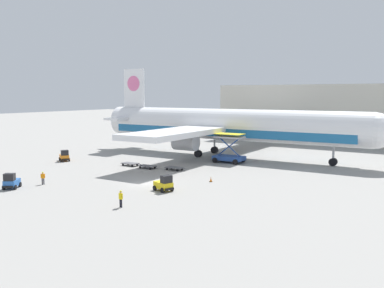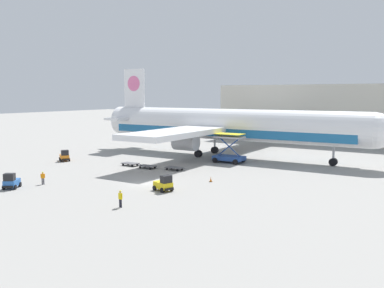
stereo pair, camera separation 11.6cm
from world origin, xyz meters
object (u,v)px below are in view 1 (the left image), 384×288
object	(u,v)px
baggage_tug_foreground	(164,184)
ground_crew_near	(121,197)
baggage_dolly_lead	(130,163)
scissor_lift_loader	(229,151)
baggage_dolly_third	(175,168)
baggage_tug_mid	(64,156)
airplane_main	(222,126)
baggage_dolly_second	(148,166)
baggage_tug_far	(11,182)
traffic_cone_near	(211,179)
ground_crew_far	(43,177)

from	to	relation	value
baggage_tug_foreground	ground_crew_near	distance (m)	8.61
baggage_tug_foreground	baggage_dolly_lead	xyz separation A→B (m)	(-15.69, 11.75, -0.49)
scissor_lift_loader	baggage_dolly_third	xyz separation A→B (m)	(-3.58, -11.21, -1.54)
baggage_tug_mid	baggage_dolly_lead	xyz separation A→B (m)	(13.03, 2.51, -0.49)
airplane_main	baggage_dolly_second	size ratio (longest dim) A/B	15.67
scissor_lift_loader	baggage_dolly_third	bearing A→B (deg)	-109.07
baggage_tug_mid	baggage_dolly_third	bearing A→B (deg)	41.10
baggage_tug_far	baggage_dolly_third	bearing A→B (deg)	121.62
baggage_dolly_second	traffic_cone_near	size ratio (longest dim) A/B	5.14
airplane_main	baggage_dolly_lead	distance (m)	19.89
traffic_cone_near	scissor_lift_loader	bearing A→B (deg)	109.66
baggage_tug_far	baggage_dolly_second	xyz separation A→B (m)	(5.22, 20.58, -0.49)
scissor_lift_loader	baggage_tug_mid	bearing A→B (deg)	-151.60
ground_crew_far	ground_crew_near	bearing A→B (deg)	-48.88
ground_crew_near	scissor_lift_loader	bearing A→B (deg)	-79.65
baggage_dolly_lead	traffic_cone_near	size ratio (longest dim) A/B	5.14
baggage_dolly_third	ground_crew_near	xyz separation A→B (m)	(7.96, -20.96, 0.69)
baggage_dolly_third	ground_crew_far	size ratio (longest dim) A/B	2.19
baggage_tug_mid	traffic_cone_near	distance (m)	30.76
baggage_tug_mid	ground_crew_far	xyz separation A→B (m)	(13.16, -14.81, 0.11)
scissor_lift_loader	baggage_dolly_second	xyz separation A→B (m)	(-8.03, -12.32, -1.54)
baggage_tug_foreground	baggage_tug_far	distance (m)	19.26
baggage_tug_far	baggage_dolly_second	distance (m)	21.24
baggage_dolly_second	baggage_dolly_third	xyz separation A→B (m)	(4.46, 1.10, 0.00)
baggage_tug_foreground	baggage_dolly_lead	bearing A→B (deg)	160.54
airplane_main	baggage_tug_mid	distance (m)	29.19
baggage_dolly_lead	ground_crew_near	size ratio (longest dim) A/B	2.04
scissor_lift_loader	baggage_dolly_lead	world-z (taller)	scissor_lift_loader
baggage_tug_far	baggage_dolly_lead	distance (m)	21.08
ground_crew_near	ground_crew_far	world-z (taller)	ground_crew_near
scissor_lift_loader	traffic_cone_near	bearing A→B (deg)	-71.73
scissor_lift_loader	baggage_dolly_second	distance (m)	14.79
baggage_dolly_third	baggage_tug_mid	bearing A→B (deg)	-172.08
baggage_dolly_lead	baggage_dolly_second	bearing A→B (deg)	-6.99
baggage_tug_mid	ground_crew_near	size ratio (longest dim) A/B	1.55
ground_crew_near	baggage_dolly_third	bearing A→B (deg)	-66.62
baggage_tug_far	ground_crew_far	distance (m)	3.95
airplane_main	traffic_cone_near	size ratio (longest dim) A/B	80.57
baggage_dolly_lead	baggage_dolly_second	distance (m)	4.06
airplane_main	baggage_tug_far	bearing A→B (deg)	-104.13
baggage_tug_foreground	ground_crew_far	xyz separation A→B (m)	(-15.55, -5.58, 0.11)
baggage_dolly_lead	ground_crew_near	distance (m)	26.15
baggage_dolly_second	ground_crew_far	world-z (taller)	ground_crew_far
baggage_tug_far	baggage_dolly_lead	size ratio (longest dim) A/B	0.76
baggage_tug_far	baggage_tug_foreground	bearing A→B (deg)	84.52
scissor_lift_loader	ground_crew_near	xyz separation A→B (m)	(4.38, -32.17, -0.86)
airplane_main	ground_crew_far	size ratio (longest dim) A/B	34.37
baggage_dolly_lead	baggage_dolly_third	bearing A→B (deg)	3.89
baggage_tug_foreground	baggage_dolly_second	world-z (taller)	baggage_tug_foreground
baggage_dolly_lead	ground_crew_far	bearing A→B (deg)	-89.97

